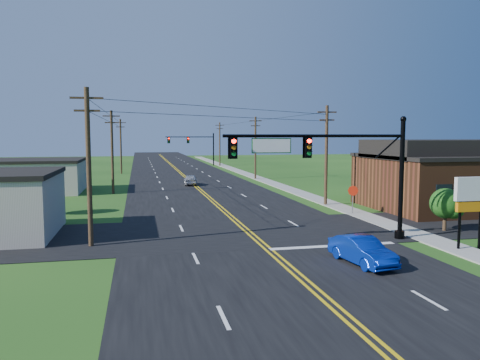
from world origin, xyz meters
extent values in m
plane|color=#1A3F12|center=(0.00, 0.00, 0.00)|extent=(260.00, 260.00, 0.00)
cube|color=black|center=(0.00, 50.00, 0.02)|extent=(16.00, 220.00, 0.04)
cube|color=black|center=(0.00, 12.00, 0.02)|extent=(70.00, 10.00, 0.04)
cube|color=gray|center=(10.50, 40.00, 0.04)|extent=(2.00, 160.00, 0.08)
cylinder|color=black|center=(8.80, 8.00, 3.60)|extent=(0.28, 0.28, 7.20)
cylinder|color=black|center=(8.80, 8.00, 0.25)|extent=(0.60, 0.60, 0.50)
sphere|color=black|center=(8.80, 8.00, 7.30)|extent=(0.36, 0.36, 0.36)
cylinder|color=black|center=(3.30, 8.00, 6.30)|extent=(11.00, 0.18, 0.18)
cube|color=#055D14|center=(0.60, 8.00, 5.75)|extent=(2.30, 0.06, 0.85)
cylinder|color=black|center=(8.80, 80.00, 3.60)|extent=(0.28, 0.28, 7.20)
cylinder|color=black|center=(8.80, 80.00, 0.25)|extent=(0.60, 0.60, 0.50)
sphere|color=black|center=(8.80, 80.00, 7.30)|extent=(0.36, 0.36, 0.36)
cylinder|color=black|center=(3.80, 80.00, 6.00)|extent=(10.00, 0.18, 0.18)
cube|color=#055D14|center=(0.60, 80.00, 5.45)|extent=(2.30, 0.06, 0.85)
cube|color=#5B311A|center=(20.00, 18.00, 2.20)|extent=(14.00, 11.00, 4.40)
cube|color=black|center=(20.00, 18.00, 4.55)|extent=(14.20, 11.20, 0.30)
cube|color=beige|center=(-19.00, 38.00, 1.70)|extent=(12.00, 9.00, 3.40)
cube|color=black|center=(-19.00, 38.00, 3.55)|extent=(12.20, 9.20, 0.30)
cylinder|color=#322417|center=(-9.50, 10.00, 4.50)|extent=(0.28, 0.28, 9.00)
cube|color=#322417|center=(-9.50, 10.00, 8.40)|extent=(1.80, 0.12, 0.12)
cube|color=#322417|center=(-9.50, 10.00, 7.70)|extent=(1.40, 0.12, 0.12)
cylinder|color=#322417|center=(-9.50, 35.00, 4.50)|extent=(0.28, 0.28, 9.00)
cube|color=#322417|center=(-9.50, 35.00, 8.40)|extent=(1.80, 0.12, 0.12)
cube|color=#322417|center=(-9.50, 35.00, 7.70)|extent=(1.40, 0.12, 0.12)
cylinder|color=#322417|center=(-9.50, 62.00, 4.50)|extent=(0.28, 0.28, 9.00)
cube|color=#322417|center=(-9.50, 62.00, 8.40)|extent=(1.80, 0.12, 0.12)
cube|color=#322417|center=(-9.50, 62.00, 7.70)|extent=(1.40, 0.12, 0.12)
cylinder|color=#322417|center=(9.80, 22.00, 4.50)|extent=(0.28, 0.28, 9.00)
cube|color=#322417|center=(9.80, 22.00, 8.40)|extent=(1.80, 0.12, 0.12)
cube|color=#322417|center=(9.80, 22.00, 7.70)|extent=(1.40, 0.12, 0.12)
cylinder|color=#322417|center=(9.80, 48.00, 4.50)|extent=(0.28, 0.28, 9.00)
cube|color=#322417|center=(9.80, 48.00, 8.40)|extent=(1.80, 0.12, 0.12)
cube|color=#322417|center=(9.80, 48.00, 7.70)|extent=(1.40, 0.12, 0.12)
cylinder|color=#322417|center=(9.80, 78.00, 4.50)|extent=(0.28, 0.28, 9.00)
cube|color=#322417|center=(9.80, 78.00, 8.40)|extent=(1.80, 0.12, 0.12)
cube|color=#322417|center=(9.80, 78.00, 7.70)|extent=(1.40, 0.12, 0.12)
cylinder|color=#322417|center=(16.00, 26.00, 0.92)|extent=(0.24, 0.24, 1.85)
sphere|color=#16400F|center=(16.00, 26.00, 2.60)|extent=(3.00, 3.00, 3.00)
cylinder|color=#322417|center=(13.00, 9.50, 0.66)|extent=(0.24, 0.24, 1.32)
sphere|color=#16400F|center=(13.00, 9.50, 1.86)|extent=(2.00, 2.00, 2.00)
cylinder|color=#322417|center=(-14.00, 22.00, 0.77)|extent=(0.24, 0.24, 1.54)
sphere|color=#16400F|center=(-14.00, 22.00, 2.17)|extent=(2.40, 2.40, 2.40)
imported|color=#072499|center=(3.86, 3.22, 0.67)|extent=(2.02, 4.26, 1.35)
imported|color=#B0B0B5|center=(-0.32, 41.65, 0.67)|extent=(1.85, 4.03, 1.34)
cylinder|color=slate|center=(10.03, 17.00, 1.08)|extent=(0.09, 0.09, 2.16)
cylinder|color=red|center=(10.03, 16.97, 1.91)|extent=(0.78, 0.34, 0.82)
cylinder|color=black|center=(10.48, 4.80, 1.97)|extent=(0.15, 0.15, 3.94)
cube|color=silver|center=(11.14, 4.80, 3.39)|extent=(1.97, 0.28, 1.31)
cube|color=#CC720C|center=(11.14, 4.80, 2.41)|extent=(1.75, 0.25, 0.55)
camera|label=1|loc=(-6.78, -17.45, 6.33)|focal=35.00mm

